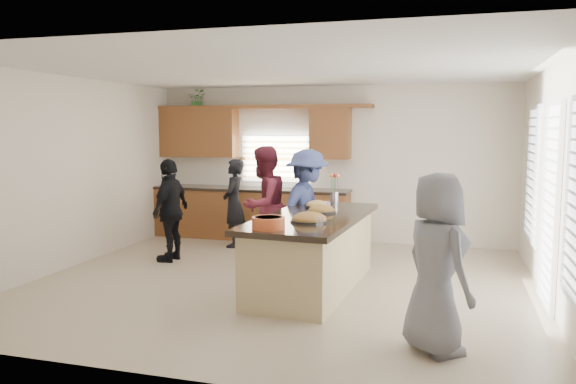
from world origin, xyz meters
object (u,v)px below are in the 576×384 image
(island, at_px, (312,254))
(woman_left_front, at_px, (171,210))
(salad_bowl, at_px, (268,222))
(woman_right_back, at_px, (307,209))
(woman_left_mid, at_px, (264,206))
(woman_right_front, at_px, (436,264))
(woman_left_back, at_px, (234,203))

(island, height_order, woman_left_front, woman_left_front)
(salad_bowl, bearing_deg, woman_right_back, 92.81)
(island, bearing_deg, salad_bowl, -99.02)
(woman_left_mid, xyz_separation_m, woman_right_front, (2.59, -2.74, -0.06))
(woman_left_mid, bearing_deg, woman_left_front, -63.77)
(salad_bowl, height_order, woman_left_front, woman_left_front)
(woman_left_back, xyz_separation_m, woman_left_mid, (0.90, -1.03, 0.13))
(island, relative_size, woman_left_front, 1.75)
(woman_left_front, distance_m, woman_right_back, 2.13)
(woman_left_mid, bearing_deg, woman_right_back, 109.44)
(woman_left_mid, height_order, woman_right_front, woman_left_mid)
(woman_left_mid, distance_m, woman_right_back, 0.67)
(woman_left_back, bearing_deg, woman_right_back, 52.26)
(island, distance_m, woman_right_back, 1.20)
(woman_left_front, bearing_deg, woman_right_front, 59.90)
(woman_right_back, bearing_deg, woman_left_front, 108.77)
(salad_bowl, relative_size, woman_right_back, 0.21)
(salad_bowl, bearing_deg, woman_left_mid, 110.07)
(salad_bowl, distance_m, woman_left_back, 3.58)
(island, relative_size, woman_left_back, 1.82)
(island, distance_m, woman_left_back, 2.84)
(island, bearing_deg, woman_right_front, -43.50)
(woman_left_back, bearing_deg, island, 37.82)
(salad_bowl, distance_m, woman_right_back, 2.14)
(woman_left_back, relative_size, woman_right_front, 0.91)
(woman_right_back, xyz_separation_m, woman_right_front, (1.92, -2.75, -0.04))
(island, relative_size, woman_left_mid, 1.55)
(salad_bowl, distance_m, woman_right_front, 1.92)
(woman_left_back, relative_size, woman_left_mid, 0.85)
(woman_left_mid, height_order, woman_left_front, woman_left_mid)
(woman_left_back, distance_m, woman_right_front, 5.14)
(salad_bowl, relative_size, woman_right_front, 0.22)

